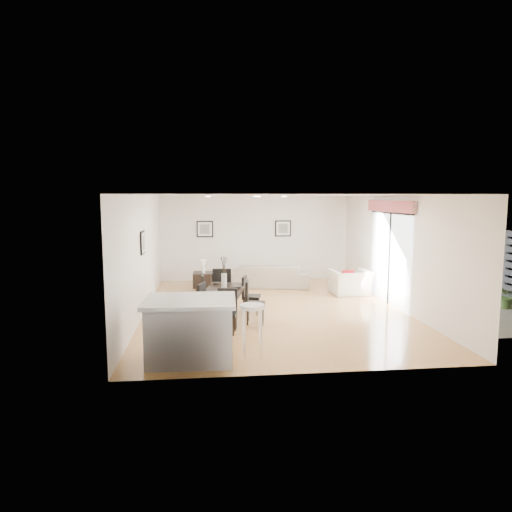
{
  "coord_description": "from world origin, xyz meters",
  "views": [
    {
      "loc": [
        -1.56,
        -10.5,
        2.66
      ],
      "look_at": [
        -0.37,
        0.4,
        1.23
      ],
      "focal_mm": 32.0,
      "sensor_mm": 36.0,
      "label": 1
    }
  ],
  "objects": [
    {
      "name": "dining_chair_wnear",
      "position": [
        -1.76,
        -1.18,
        0.5
      ],
      "size": [
        0.51,
        0.51,
        0.89
      ],
      "rotation": [
        0.0,
        0.0,
        -1.91
      ],
      "color": "black",
      "rests_on": "ground"
    },
    {
      "name": "sofa",
      "position": [
        0.32,
        2.75,
        0.34
      ],
      "size": [
        2.46,
        1.44,
        0.67
      ],
      "primitive_type": "imported",
      "rotation": [
        0.0,
        0.0,
        2.89
      ],
      "color": "gray",
      "rests_on": "ground"
    },
    {
      "name": "framed_print_left_wall",
      "position": [
        -2.97,
        -0.2,
        1.65
      ],
      "size": [
        0.04,
        0.52,
        0.52
      ],
      "rotation": [
        0.0,
        0.0,
        1.57
      ],
      "color": "black",
      "rests_on": "wall_left"
    },
    {
      "name": "sliding_door",
      "position": [
        2.96,
        0.3,
        1.66
      ],
      "size": [
        0.12,
        2.7,
        2.57
      ],
      "color": "white",
      "rests_on": "wall_right"
    },
    {
      "name": "bar_stool",
      "position": [
        -0.83,
        -3.23,
        0.78
      ],
      "size": [
        0.41,
        0.41,
        0.9
      ],
      "color": "white",
      "rests_on": "ground"
    },
    {
      "name": "vase",
      "position": [
        -1.19,
        -0.75,
        0.99
      ],
      "size": [
        0.77,
        1.26,
        0.71
      ],
      "color": "white",
      "rests_on": "dining_table"
    },
    {
      "name": "cushion",
      "position": [
        2.25,
        1.31,
        0.54
      ],
      "size": [
        0.32,
        0.12,
        0.31
      ],
      "primitive_type": "cube",
      "rotation": [
        0.0,
        0.0,
        3.07
      ],
      "color": "maroon",
      "rests_on": "armchair"
    },
    {
      "name": "dining_chair_wfar",
      "position": [
        -1.75,
        -0.35,
        0.52
      ],
      "size": [
        0.42,
        0.42,
        0.92
      ],
      "rotation": [
        0.0,
        0.0,
        -1.57
      ],
      "color": "black",
      "rests_on": "ground"
    },
    {
      "name": "armchair",
      "position": [
        2.34,
        1.41,
        0.33
      ],
      "size": [
        1.08,
        0.96,
        0.67
      ],
      "primitive_type": "imported",
      "rotation": [
        0.0,
        0.0,
        3.2
      ],
      "color": "beige",
      "rests_on": "ground"
    },
    {
      "name": "kitchen_island",
      "position": [
        -1.84,
        -3.23,
        0.52
      ],
      "size": [
        1.51,
        1.19,
        1.02
      ],
      "rotation": [
        0.0,
        0.0,
        -0.04
      ],
      "color": "silver",
      "rests_on": "ground"
    },
    {
      "name": "dining_chair_foot",
      "position": [
        -1.2,
        0.24,
        0.55
      ],
      "size": [
        0.47,
        0.47,
        0.98
      ],
      "rotation": [
        0.0,
        0.0,
        3.06
      ],
      "color": "black",
      "rests_on": "ground"
    },
    {
      "name": "wall_left",
      "position": [
        -3.0,
        0.0,
        1.35
      ],
      "size": [
        0.04,
        8.0,
        2.7
      ],
      "primitive_type": "cube",
      "color": "white",
      "rests_on": "ground"
    },
    {
      "name": "ground",
      "position": [
        0.0,
        0.0,
        0.0
      ],
      "size": [
        8.0,
        8.0,
        0.0
      ],
      "primitive_type": "plane",
      "color": "tan",
      "rests_on": "ground"
    },
    {
      "name": "dining_table",
      "position": [
        -1.19,
        -0.75,
        0.6
      ],
      "size": [
        1.11,
        1.74,
        0.67
      ],
      "rotation": [
        0.0,
        0.0,
        -0.2
      ],
      "color": "black",
      "rests_on": "ground"
    },
    {
      "name": "ceiling",
      "position": [
        0.0,
        0.0,
        2.7
      ],
      "size": [
        6.0,
        8.0,
        0.02
      ],
      "primitive_type": "cube",
      "color": "white",
      "rests_on": "wall_back"
    },
    {
      "name": "courtyard_plant_a",
      "position": [
        5.58,
        -0.5,
        0.31
      ],
      "size": [
        0.64,
        0.59,
        0.61
      ],
      "primitive_type": "imported",
      "rotation": [
        0.0,
        0.0,
        0.22
      ],
      "color": "#3B5826",
      "rests_on": "ground"
    },
    {
      "name": "table_lamp",
      "position": [
        -1.65,
        2.1,
        0.79
      ],
      "size": [
        0.19,
        0.19,
        0.37
      ],
      "color": "white",
      "rests_on": "side_table"
    },
    {
      "name": "dining_chair_efar",
      "position": [
        -0.62,
        -0.33,
        0.48
      ],
      "size": [
        0.48,
        0.48,
        0.86
      ],
      "rotation": [
        0.0,
        0.0,
        1.29
      ],
      "color": "black",
      "rests_on": "ground"
    },
    {
      "name": "framed_print_back_right",
      "position": [
        0.9,
        3.97,
        1.65
      ],
      "size": [
        0.52,
        0.04,
        0.52
      ],
      "color": "black",
      "rests_on": "wall_back"
    },
    {
      "name": "dining_chair_head",
      "position": [
        -1.18,
        -1.75,
        0.49
      ],
      "size": [
        0.46,
        0.46,
        0.87
      ],
      "rotation": [
        0.0,
        0.0,
        -0.19
      ],
      "color": "black",
      "rests_on": "ground"
    },
    {
      "name": "wall_right",
      "position": [
        3.0,
        0.0,
        1.35
      ],
      "size": [
        0.04,
        8.0,
        2.7
      ],
      "primitive_type": "cube",
      "color": "white",
      "rests_on": "ground"
    },
    {
      "name": "wall_front",
      "position": [
        0.0,
        -4.0,
        1.35
      ],
      "size": [
        6.0,
        0.04,
        2.7
      ],
      "primitive_type": "cube",
      "color": "white",
      "rests_on": "ground"
    },
    {
      "name": "dining_chair_enear",
      "position": [
        -0.63,
        -1.14,
        0.51
      ],
      "size": [
        0.46,
        0.46,
        0.91
      ],
      "rotation": [
        0.0,
        0.0,
        1.42
      ],
      "color": "black",
      "rests_on": "ground"
    },
    {
      "name": "courtyard_plant_b",
      "position": [
        5.73,
        0.82,
        0.33
      ],
      "size": [
        0.37,
        0.37,
        0.65
      ],
      "primitive_type": "imported",
      "rotation": [
        0.0,
        0.0,
        -0.02
      ],
      "color": "#3B5826",
      "rests_on": "ground"
    },
    {
      "name": "side_table",
      "position": [
        -1.65,
        2.1,
        0.28
      ],
      "size": [
        0.44,
        0.44,
        0.55
      ],
      "primitive_type": "cube",
      "rotation": [
        0.0,
        0.0,
        -0.07
      ],
      "color": "black",
      "rests_on": "ground"
    },
    {
      "name": "framed_print_back_left",
      "position": [
        -1.6,
        3.97,
        1.65
      ],
      "size": [
        0.52,
        0.04,
        0.52
      ],
      "color": "black",
      "rests_on": "wall_back"
    },
    {
      "name": "coffee_table",
      "position": [
        -1.43,
        2.94,
        0.21
      ],
      "size": [
        1.08,
        0.67,
        0.43
      ],
      "primitive_type": "cube",
      "rotation": [
        0.0,
        0.0,
        -0.02
      ],
      "color": "black",
      "rests_on": "ground"
    },
    {
      "name": "wall_back",
      "position": [
        0.0,
        4.0,
        1.35
      ],
      "size": [
        6.0,
        0.04,
        2.7
      ],
      "primitive_type": "cube",
      "color": "white",
      "rests_on": "ground"
    },
    {
      "name": "courtyard",
      "position": [
        6.16,
        0.87,
        0.92
      ],
      "size": [
        6.0,
        6.0,
        2.0
      ],
      "color": "gray",
      "rests_on": "ground"
    }
  ]
}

